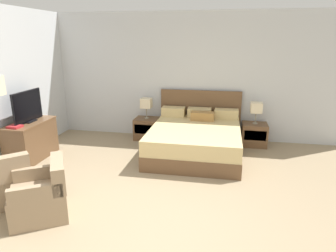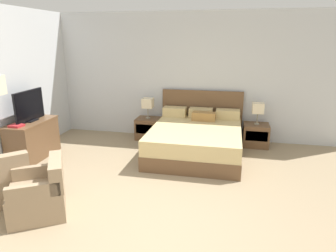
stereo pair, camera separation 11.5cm
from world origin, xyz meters
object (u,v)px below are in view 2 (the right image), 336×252
(table_lamp_left, at_px, (148,103))
(armchair_by_window, at_px, (3,182))
(nightstand_right, at_px, (256,135))
(table_lamp_right, at_px, (258,108))
(tv, at_px, (29,106))
(bed, at_px, (196,139))
(armchair_companion, at_px, (41,194))
(book_red_cover, at_px, (16,126))
(nightstand_left, at_px, (148,128))
(dresser, at_px, (33,139))

(table_lamp_left, height_order, armchair_by_window, table_lamp_left)
(nightstand_right, xyz_separation_m, table_lamp_right, (0.00, 0.00, 0.60))
(tv, bearing_deg, armchair_by_window, -68.82)
(bed, xyz_separation_m, armchair_companion, (-1.75, -2.63, -0.03))
(tv, distance_m, book_red_cover, 0.49)
(table_lamp_left, height_order, book_red_cover, table_lamp_left)
(nightstand_left, bearing_deg, nightstand_right, 0.00)
(bed, xyz_separation_m, nightstand_right, (1.22, 0.73, -0.07))
(table_lamp_left, distance_m, book_red_cover, 2.74)
(nightstand_left, distance_m, dresser, 2.48)
(nightstand_left, xyz_separation_m, table_lamp_right, (2.43, 0.00, 0.60))
(nightstand_left, height_order, table_lamp_left, table_lamp_left)
(nightstand_right, distance_m, armchair_by_window, 4.87)
(table_lamp_left, distance_m, armchair_companion, 3.44)
(nightstand_right, relative_size, tv, 0.66)
(armchair_companion, bearing_deg, book_red_cover, 134.75)
(book_red_cover, distance_m, armchair_companion, 2.00)
(nightstand_left, xyz_separation_m, nightstand_right, (2.43, 0.00, 0.00))
(armchair_companion, bearing_deg, nightstand_left, 80.93)
(bed, height_order, tv, tv)
(bed, bearing_deg, nightstand_right, 30.92)
(bed, relative_size, nightstand_right, 3.93)
(nightstand_left, xyz_separation_m, armchair_by_window, (-1.28, -3.14, 0.04))
(table_lamp_right, distance_m, dresser, 4.63)
(table_lamp_left, distance_m, armchair_by_window, 3.44)
(nightstand_right, distance_m, table_lamp_left, 2.51)
(table_lamp_right, height_order, armchair_companion, table_lamp_right)
(dresser, height_order, tv, tv)
(nightstand_left, distance_m, tv, 2.58)
(armchair_by_window, bearing_deg, bed, 44.02)
(nightstand_right, height_order, armchair_by_window, armchair_by_window)
(table_lamp_right, xyz_separation_m, armchair_by_window, (-3.71, -3.14, -0.56))
(bed, distance_m, book_red_cover, 3.39)
(table_lamp_right, distance_m, book_red_cover, 4.76)
(dresser, distance_m, tv, 0.65)
(nightstand_left, relative_size, tv, 0.66)
(armchair_by_window, bearing_deg, table_lamp_left, 67.83)
(dresser, distance_m, armchair_companion, 2.22)
(bed, distance_m, nightstand_left, 1.42)
(table_lamp_left, height_order, tv, tv)
(bed, bearing_deg, book_red_cover, -158.18)
(table_lamp_right, distance_m, armchair_by_window, 4.90)
(table_lamp_left, bearing_deg, nightstand_right, -0.03)
(table_lamp_left, xyz_separation_m, book_red_cover, (-1.90, -1.98, -0.08))
(armchair_companion, bearing_deg, table_lamp_left, 80.94)
(table_lamp_left, xyz_separation_m, tv, (-1.89, -1.57, 0.19))
(nightstand_left, height_order, nightstand_right, same)
(armchair_by_window, height_order, armchair_companion, same)
(table_lamp_left, xyz_separation_m, table_lamp_right, (2.43, 0.00, 0.00))
(dresser, relative_size, armchair_by_window, 1.11)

